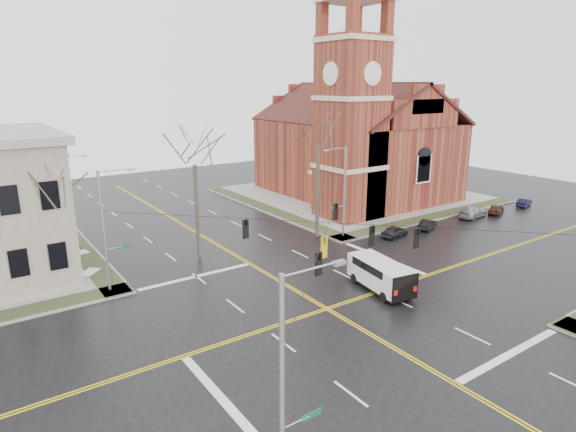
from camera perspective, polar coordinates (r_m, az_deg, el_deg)
ground at (r=33.91m, az=4.62°, el=-10.90°), size 120.00×120.00×0.00m
sidewalks at (r=33.88m, az=4.62°, el=-10.79°), size 80.00×80.00×0.17m
road_markings at (r=33.91m, az=4.62°, el=-10.89°), size 100.00×100.00×0.01m
church at (r=65.71m, az=7.88°, el=9.54°), size 24.28×27.48×27.50m
signal_pole_ne at (r=47.58m, az=6.55°, el=3.12°), size 2.75×0.22×9.00m
signal_pole_nw at (r=37.18m, az=-20.77°, el=-1.31°), size 2.75×0.22×9.00m
signal_pole_sw at (r=17.55m, az=-0.19°, el=-19.55°), size 2.75×0.22×9.00m
span_wires at (r=31.66m, az=4.86°, el=-0.79°), size 23.02×23.02×0.03m
traffic_signals at (r=31.39m, az=5.60°, el=-2.38°), size 8.21×8.26×1.30m
streetlight_north_a at (r=53.16m, az=-24.52°, el=2.58°), size 2.30×0.20×8.00m
streetlight_north_b at (r=72.66m, az=-27.54°, el=5.34°), size 2.30×0.20×8.00m
cargo_van at (r=37.01m, az=10.68°, el=-6.58°), size 3.15×6.11×2.22m
parked_car_a at (r=49.81m, az=12.52°, el=-1.80°), size 3.58×1.91×1.16m
parked_car_b at (r=53.31m, az=16.21°, el=-0.95°), size 3.48×2.35×1.08m
parked_car_c at (r=59.70m, az=21.02°, el=0.45°), size 4.61×2.39×1.28m
parked_car_d at (r=62.45m, az=23.43°, el=0.79°), size 3.79×2.65×1.20m
parked_car_e at (r=67.65m, az=26.19°, el=1.45°), size 3.35×1.88×1.05m
tree_nw_far at (r=38.03m, az=-25.72°, el=2.31°), size 4.00×4.00×10.18m
tree_nw_near at (r=41.52m, az=-11.03°, el=6.68°), size 4.00×4.00×12.31m
tree_ne at (r=46.63m, az=3.63°, el=9.03°), size 4.00×4.00×13.63m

